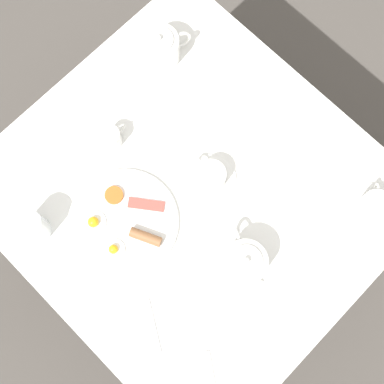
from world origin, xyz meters
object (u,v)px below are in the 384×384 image
at_px(fork_by_plate, 244,91).
at_px(spoon_for_tea, 153,326).
at_px(water_glass_tall, 31,227).
at_px(teapot_near, 244,263).
at_px(teacup_with_saucer_right, 374,207).
at_px(fork_spare, 213,384).
at_px(knife_by_plate, 290,194).
at_px(teacup_with_saucer_left, 210,177).
at_px(creamer_jug, 111,138).
at_px(teapot_far, 160,48).
at_px(breakfast_plate, 123,223).

distance_m(fork_by_plate, spoon_for_tea, 0.73).
bearing_deg(water_glass_tall, teapot_near, -54.64).
relative_size(water_glass_tall, spoon_for_tea, 0.82).
bearing_deg(teacup_with_saucer_right, fork_spare, -179.29).
xyz_separation_m(water_glass_tall, knife_by_plate, (0.58, -0.43, -0.05)).
height_order(knife_by_plate, fork_spare, same).
xyz_separation_m(teacup_with_saucer_right, water_glass_tall, (-0.71, 0.63, 0.03)).
height_order(teacup_with_saucer_left, spoon_for_tea, teacup_with_saucer_left).
bearing_deg(teacup_with_saucer_right, knife_by_plate, 123.99).
bearing_deg(creamer_jug, teapot_far, 18.11).
height_order(fork_by_plate, knife_by_plate, same).
height_order(water_glass_tall, knife_by_plate, water_glass_tall).
distance_m(teacup_with_saucer_left, fork_by_plate, 0.30).
bearing_deg(fork_spare, creamer_jug, 67.85).
distance_m(water_glass_tall, knife_by_plate, 0.73).
xyz_separation_m(breakfast_plate, water_glass_tall, (-0.18, 0.16, 0.05)).
distance_m(creamer_jug, spoon_for_tea, 0.54).
bearing_deg(teapot_near, fork_spare, -30.11).
height_order(teacup_with_saucer_left, knife_by_plate, teacup_with_saucer_left).
bearing_deg(creamer_jug, knife_by_plate, -62.52).
bearing_deg(water_glass_tall, knife_by_plate, -36.88).
height_order(breakfast_plate, water_glass_tall, water_glass_tall).
bearing_deg(teacup_with_saucer_left, creamer_jug, 112.54).
xyz_separation_m(teapot_far, knife_by_plate, (-0.04, -0.57, -0.05)).
relative_size(breakfast_plate, knife_by_plate, 1.60).
relative_size(teacup_with_saucer_left, fork_by_plate, 0.92).
bearing_deg(teacup_with_saucer_left, spoon_for_tea, -156.23).
distance_m(teapot_near, creamer_jug, 0.52).
relative_size(teapot_far, teacup_with_saucer_left, 1.30).
xyz_separation_m(teapot_far, creamer_jug, (-0.29, -0.10, -0.02)).
xyz_separation_m(knife_by_plate, spoon_for_tea, (-0.53, 0.02, -0.00)).
height_order(breakfast_plate, teacup_with_saucer_left, teacup_with_saucer_left).
distance_m(breakfast_plate, knife_by_plate, 0.48).
height_order(breakfast_plate, teapot_far, teapot_far).
relative_size(fork_by_plate, knife_by_plate, 0.84).
bearing_deg(teapot_far, teacup_with_saucer_right, 116.84).
relative_size(teacup_with_saucer_right, fork_spare, 1.04).
bearing_deg(knife_by_plate, teapot_near, -170.42).
height_order(teacup_with_saucer_right, water_glass_tall, water_glass_tall).
height_order(teapot_far, creamer_jug, teapot_far).
bearing_deg(spoon_for_tea, fork_by_plate, 23.80).
bearing_deg(breakfast_plate, teapot_near, -64.33).
bearing_deg(teapot_near, water_glass_tall, -114.17).
height_order(teapot_near, knife_by_plate, teapot_near).
xyz_separation_m(breakfast_plate, teapot_far, (0.44, 0.30, 0.04)).
xyz_separation_m(creamer_jug, fork_by_plate, (0.39, -0.16, -0.03)).
distance_m(teacup_with_saucer_left, fork_spare, 0.56).
bearing_deg(spoon_for_tea, teacup_with_saucer_left, 23.77).
distance_m(teapot_near, water_glass_tall, 0.58).
relative_size(breakfast_plate, teacup_with_saucer_right, 2.07).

